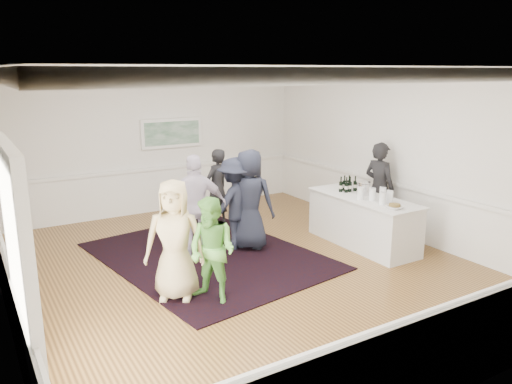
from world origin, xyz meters
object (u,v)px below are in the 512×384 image
guest_tan (175,240)px  guest_dark_b (217,188)px  guest_navy (249,200)px  guest_green (212,251)px  guest_lilac (196,207)px  nut_bowl (395,206)px  bartender (379,188)px  guest_dark_a (235,204)px  serving_table (363,221)px  ice_bucket (363,189)px

guest_tan → guest_dark_b: guest_tan is taller
guest_navy → guest_tan: bearing=81.6°
guest_green → guest_dark_b: (1.64, 3.11, 0.06)m
guest_lilac → nut_bowl: (2.77, -1.87, 0.05)m
bartender → guest_navy: bartender is taller
guest_dark_a → guest_dark_b: size_ratio=1.04×
guest_green → guest_lilac: (0.53, 1.69, 0.15)m
serving_table → guest_lilac: bearing=160.3°
guest_dark_a → guest_navy: 0.27m
bartender → guest_tan: bearing=89.6°
guest_lilac → guest_dark_a: guest_lilac is taller
ice_bucket → guest_dark_b: bearing=128.9°
guest_tan → guest_navy: guest_navy is taller
guest_lilac → ice_bucket: (2.97, -0.89, 0.13)m
bartender → guest_dark_b: bartender is taller
guest_green → guest_dark_a: size_ratio=0.89×
guest_dark_b → serving_table: bearing=103.3°
guest_green → ice_bucket: 3.61m
guest_dark_b → ice_bucket: (1.87, -2.31, 0.22)m
guest_dark_a → guest_green: bearing=37.5°
ice_bucket → nut_bowl: 1.00m
bartender → guest_dark_a: 2.94m
serving_table → guest_tan: (-3.81, -0.30, 0.40)m
serving_table → guest_dark_b: size_ratio=1.40×
serving_table → guest_dark_a: (-2.10, 1.07, 0.38)m
guest_navy → guest_lilac: bearing=43.6°
bartender → nut_bowl: (-0.86, -1.23, 0.04)m
guest_tan → ice_bucket: size_ratio=6.64×
guest_dark_b → guest_navy: guest_navy is taller
guest_tan → guest_green: 0.55m
guest_navy → nut_bowl: size_ratio=6.77×
bartender → guest_lilac: 3.69m
guest_green → guest_dark_a: bearing=115.1°
bartender → guest_dark_a: bartender is taller
guest_dark_b → nut_bowl: size_ratio=6.01×
guest_dark_a → ice_bucket: bearing=141.3°
guest_green → guest_lilac: bearing=134.6°
guest_tan → guest_dark_a: bearing=70.7°
guest_green → guest_lilac: 1.78m
ice_bucket → guest_tan: bearing=-173.6°
guest_green → ice_bucket: bearing=74.9°
guest_tan → ice_bucket: bearing=38.2°
nut_bowl → serving_table: bearing=82.8°
guest_tan → nut_bowl: bearing=23.5°
bartender → guest_green: bearing=95.2°
guest_dark_a → nut_bowl: 2.77m
guest_lilac → guest_tan: bearing=70.8°
guest_dark_b → nut_bowl: (1.66, -3.29, 0.15)m
ice_bucket → nut_bowl: ice_bucket is taller
guest_dark_a → serving_table: bearing=137.4°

